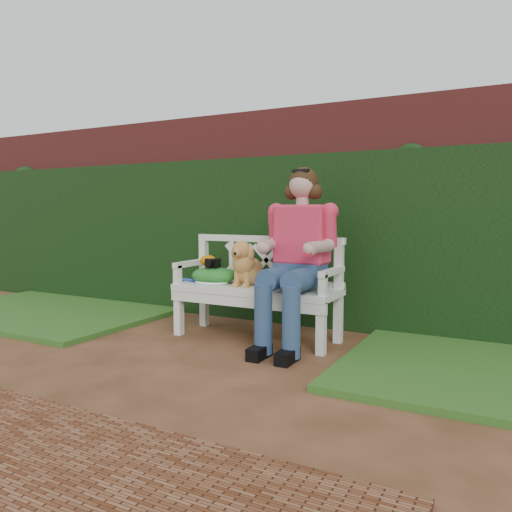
% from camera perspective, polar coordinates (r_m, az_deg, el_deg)
% --- Properties ---
extents(ground, '(60.00, 60.00, 0.00)m').
position_cam_1_polar(ground, '(3.89, -9.09, -12.08)').
color(ground, '#432815').
extents(brick_wall, '(10.00, 0.30, 2.20)m').
position_cam_1_polar(brick_wall, '(5.36, 3.11, 4.63)').
color(brick_wall, maroon).
rests_on(brick_wall, ground).
extents(ivy_hedge, '(10.00, 0.18, 1.70)m').
position_cam_1_polar(ivy_hedge, '(5.17, 2.07, 1.84)').
color(ivy_hedge, '#1B3B15').
rests_on(ivy_hedge, ground).
extents(grass_left, '(2.60, 2.00, 0.05)m').
position_cam_1_polar(grass_left, '(6.15, -22.08, -5.76)').
color(grass_left, '#14430E').
rests_on(grass_left, ground).
extents(garden_bench, '(1.61, 0.68, 0.48)m').
position_cam_1_polar(garden_bench, '(4.51, 0.00, -6.47)').
color(garden_bench, white).
rests_on(garden_bench, ground).
extents(seated_woman, '(0.85, 1.01, 1.55)m').
position_cam_1_polar(seated_woman, '(4.23, 5.00, 0.10)').
color(seated_woman, red).
rests_on(seated_woman, ground).
extents(dog, '(0.31, 0.40, 0.42)m').
position_cam_1_polar(dog, '(4.47, -1.02, -0.76)').
color(dog, '#B28542').
rests_on(dog, garden_bench).
extents(tennis_racket, '(0.64, 0.31, 0.03)m').
position_cam_1_polar(tennis_racket, '(4.66, -5.36, -2.93)').
color(tennis_racket, white).
rests_on(tennis_racket, garden_bench).
extents(green_bag, '(0.49, 0.41, 0.15)m').
position_cam_1_polar(green_bag, '(4.67, -4.85, -2.16)').
color(green_bag, '#1B9021').
rests_on(green_bag, garden_bench).
extents(camera_item, '(0.12, 0.09, 0.08)m').
position_cam_1_polar(camera_item, '(4.64, -4.94, -0.78)').
color(camera_item, black).
rests_on(camera_item, green_bag).
extents(baseball_glove, '(0.18, 0.14, 0.11)m').
position_cam_1_polar(baseball_glove, '(4.70, -5.49, -0.54)').
color(baseball_glove, '#BD6306').
rests_on(baseball_glove, green_bag).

